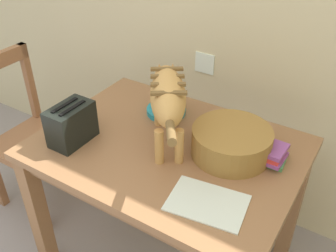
{
  "coord_description": "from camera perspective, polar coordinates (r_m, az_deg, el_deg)",
  "views": [
    {
      "loc": [
        0.73,
        -0.06,
        1.73
      ],
      "look_at": [
        0.04,
        1.05,
        0.85
      ],
      "focal_mm": 40.64,
      "sensor_mm": 36.0,
      "label": 1
    }
  ],
  "objects": [
    {
      "name": "dining_table",
      "position": [
        1.69,
        -0.0,
        -5.6
      ],
      "size": [
        1.11,
        0.82,
        0.75
      ],
      "color": "#92633F",
      "rests_on": "ground_plane"
    },
    {
      "name": "wicker_basket",
      "position": [
        1.57,
        9.49,
        -2.35
      ],
      "size": [
        0.33,
        0.33,
        0.12
      ],
      "color": "olive",
      "rests_on": "dining_table"
    },
    {
      "name": "cat",
      "position": [
        1.56,
        -0.05,
        4.56
      ],
      "size": [
        0.41,
        0.57,
        0.31
      ],
      "rotation": [
        0.0,
        0.0,
        0.6
      ],
      "color": "tan",
      "rests_on": "dining_table"
    },
    {
      "name": "coffee_mug",
      "position": [
        1.81,
        -0.19,
        3.75
      ],
      "size": [
        0.13,
        0.09,
        0.08
      ],
      "color": "white",
      "rests_on": "saucer_bowl"
    },
    {
      "name": "toaster",
      "position": [
        1.66,
        -14.29,
        0.27
      ],
      "size": [
        0.12,
        0.2,
        0.18
      ],
      "color": "black",
      "rests_on": "dining_table"
    },
    {
      "name": "saucer_bowl",
      "position": [
        1.84,
        -0.28,
        2.33
      ],
      "size": [
        0.19,
        0.19,
        0.03
      ],
      "primitive_type": "cylinder",
      "color": "teal",
      "rests_on": "dining_table"
    },
    {
      "name": "magazine",
      "position": [
        1.38,
        5.91,
        -11.38
      ],
      "size": [
        0.3,
        0.23,
        0.01
      ],
      "primitive_type": "cube",
      "rotation": [
        0.0,
        0.0,
        0.14
      ],
      "color": "silver",
      "rests_on": "dining_table"
    },
    {
      "name": "wooden_chair_near",
      "position": [
        2.35,
        -20.02,
        -1.59
      ],
      "size": [
        0.42,
        0.42,
        0.92
      ],
      "rotation": [
        0.0,
        0.0,
        -1.57
      ],
      "color": "#99633F",
      "rests_on": "ground_plane"
    },
    {
      "name": "book_stack",
      "position": [
        1.59,
        13.92,
        -3.66
      ],
      "size": [
        0.2,
        0.14,
        0.07
      ],
      "color": "#4D9857",
      "rests_on": "dining_table"
    }
  ]
}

